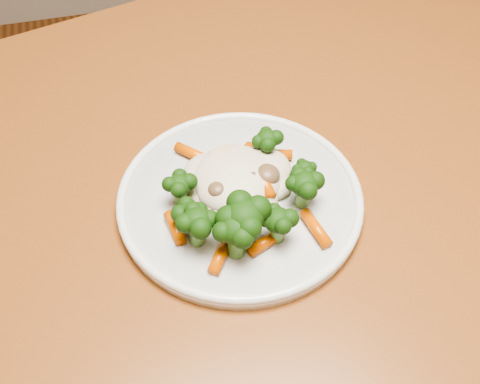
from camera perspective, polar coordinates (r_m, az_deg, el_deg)
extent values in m
plane|color=brown|center=(1.36, 4.70, -16.75)|extent=(3.00, 3.00, 0.00)
cube|color=brown|center=(0.68, -2.37, 0.52)|extent=(1.26, 1.00, 0.04)
cube|color=brown|center=(1.33, 11.09, 6.34)|extent=(0.07, 0.07, 0.71)
cylinder|color=silver|center=(0.63, 0.00, -0.80)|extent=(0.26, 0.26, 0.01)
ellipsoid|color=beige|center=(0.62, -0.33, 1.84)|extent=(0.11, 0.10, 0.04)
ellipsoid|color=black|center=(0.59, -4.70, -2.55)|extent=(0.04, 0.04, 0.04)
ellipsoid|color=black|center=(0.57, 0.42, -3.34)|extent=(0.06, 0.06, 0.05)
ellipsoid|color=black|center=(0.58, 3.55, -3.38)|extent=(0.04, 0.04, 0.04)
ellipsoid|color=black|center=(0.61, 6.06, 0.00)|extent=(0.05, 0.05, 0.04)
ellipsoid|color=black|center=(0.63, 6.07, 1.70)|extent=(0.03, 0.03, 0.03)
ellipsoid|color=black|center=(0.65, 2.56, 4.37)|extent=(0.04, 0.04, 0.04)
ellipsoid|color=black|center=(0.61, -5.68, 0.07)|extent=(0.04, 0.04, 0.04)
ellipsoid|color=black|center=(0.57, -4.03, -3.54)|extent=(0.05, 0.05, 0.04)
ellipsoid|color=black|center=(0.56, -0.35, -4.32)|extent=(0.05, 0.05, 0.05)
cylinder|color=#E25C05|center=(0.66, -4.41, 3.59)|extent=(0.04, 0.04, 0.01)
cylinder|color=#E25C05|center=(0.66, -0.04, 3.35)|extent=(0.04, 0.04, 0.01)
cylinder|color=#E25C05|center=(0.66, 3.14, 3.55)|extent=(0.04, 0.02, 0.01)
cylinder|color=#E25C05|center=(0.60, -6.18, -3.38)|extent=(0.02, 0.04, 0.01)
cylinder|color=#E25C05|center=(0.57, -1.89, -6.07)|extent=(0.03, 0.04, 0.01)
cylinder|color=#E25C05|center=(0.58, 2.42, -4.79)|extent=(0.04, 0.03, 0.01)
cylinder|color=#E25C05|center=(0.60, 7.21, -3.44)|extent=(0.02, 0.05, 0.01)
cylinder|color=#E25C05|center=(0.62, 2.21, 1.11)|extent=(0.02, 0.05, 0.01)
cylinder|color=#E25C05|center=(0.63, -1.42, 2.32)|extent=(0.03, 0.04, 0.01)
ellipsoid|color=brown|center=(0.62, 1.04, 1.39)|extent=(0.02, 0.02, 0.02)
ellipsoid|color=brown|center=(0.62, 2.56, 1.61)|extent=(0.03, 0.03, 0.02)
ellipsoid|color=brown|center=(0.61, -2.12, 0.23)|extent=(0.02, 0.02, 0.01)
ellipsoid|color=brown|center=(0.59, 0.69, -1.42)|extent=(0.02, 0.02, 0.01)
cube|color=#CEB789|center=(0.64, -1.93, 3.64)|extent=(0.02, 0.02, 0.01)
cube|color=#CEB789|center=(0.64, -0.36, 3.65)|extent=(0.02, 0.01, 0.01)
cube|color=#CEB789|center=(0.63, -2.62, 2.43)|extent=(0.02, 0.02, 0.01)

